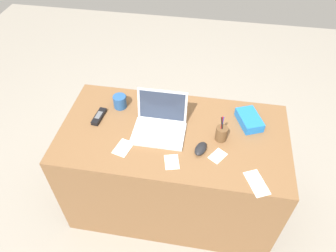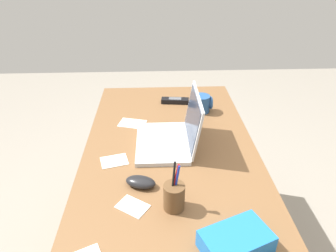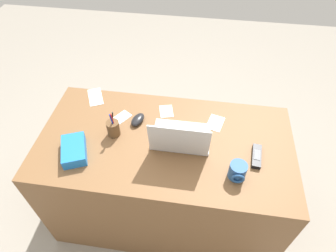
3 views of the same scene
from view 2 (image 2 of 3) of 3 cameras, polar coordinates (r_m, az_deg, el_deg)
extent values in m
cube|color=brown|center=(1.52, 0.50, -17.14)|extent=(1.39, 0.72, 0.76)
cube|color=silver|center=(1.33, -1.08, -3.05)|extent=(0.31, 0.22, 0.02)
cube|color=silver|center=(1.32, -0.24, -2.65)|extent=(0.26, 0.11, 0.00)
cube|color=silver|center=(1.32, -4.00, -2.75)|extent=(0.09, 0.05, 0.00)
cube|color=silver|center=(1.28, 4.64, 1.34)|extent=(0.30, 0.04, 0.21)
cube|color=#283347|center=(1.28, 4.42, 1.36)|extent=(0.27, 0.03, 0.18)
ellipsoid|color=black|center=(1.12, -5.03, -10.15)|extent=(0.09, 0.12, 0.04)
cylinder|color=#26518C|center=(1.58, 6.11, 4.08)|extent=(0.08, 0.08, 0.09)
torus|color=#26518C|center=(1.59, 7.84, 4.24)|extent=(0.06, 0.01, 0.06)
cube|color=black|center=(1.68, 1.30, 4.64)|extent=(0.06, 0.15, 0.02)
cube|color=#595B60|center=(1.67, 1.31, 5.05)|extent=(0.04, 0.07, 0.00)
cylinder|color=brown|center=(1.02, 1.12, -12.81)|extent=(0.07, 0.07, 0.09)
cylinder|color=#1933B2|center=(0.99, 1.23, -10.62)|extent=(0.01, 0.02, 0.15)
cylinder|color=black|center=(0.98, 0.90, -10.58)|extent=(0.03, 0.02, 0.15)
cylinder|color=red|center=(0.99, 1.11, -10.49)|extent=(0.01, 0.03, 0.15)
cube|color=blue|center=(0.94, 12.30, -19.91)|extent=(0.18, 0.22, 0.06)
cube|color=white|center=(1.05, -6.48, -14.39)|extent=(0.11, 0.12, 0.00)
cube|color=white|center=(1.25, -9.79, -6.31)|extent=(0.10, 0.12, 0.00)
cube|color=white|center=(1.49, -6.54, 0.47)|extent=(0.11, 0.14, 0.00)
camera|label=1|loc=(1.61, -74.21, 35.89)|focal=33.31mm
camera|label=3|loc=(1.63, 49.65, 37.86)|focal=30.30mm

